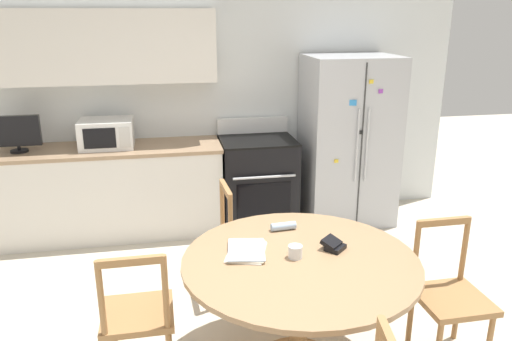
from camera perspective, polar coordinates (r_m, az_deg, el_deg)
back_wall at (r=5.19m, az=-8.17°, el=9.75°), size 5.20×0.44×2.60m
kitchen_counter at (r=5.16m, az=-16.42°, el=-2.29°), size 2.22×0.64×0.90m
refrigerator at (r=5.29m, az=10.47°, el=3.39°), size 0.91×0.74×1.74m
oven_range at (r=5.18m, az=0.17°, el=-1.23°), size 0.75×0.68×1.08m
microwave at (r=5.01m, az=-16.70°, el=4.09°), size 0.50×0.39×0.27m
countertop_tv at (r=5.11m, az=-25.68°, el=3.93°), size 0.42×0.16×0.34m
dining_table at (r=3.06m, az=5.04°, el=-11.97°), size 1.41×1.41×0.76m
dining_chair_far at (r=3.96m, az=-1.07°, el=-8.00°), size 0.44×0.44×0.90m
dining_chair_right at (r=3.48m, az=21.26°, el=-13.25°), size 0.42×0.42×0.90m
dining_chair_left at (r=3.15m, az=-13.37°, el=-15.88°), size 0.42×0.42×0.90m
candle_glass at (r=3.00m, az=4.51°, el=-9.33°), size 0.08×0.08×0.08m
folded_napkin at (r=3.36m, az=3.15°, el=-6.38°), size 0.17×0.07×0.05m
wallet at (r=3.13m, az=8.83°, el=-8.41°), size 0.17×0.17×0.07m
mail_stack at (r=3.06m, az=-1.12°, el=-9.17°), size 0.30×0.35×0.02m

